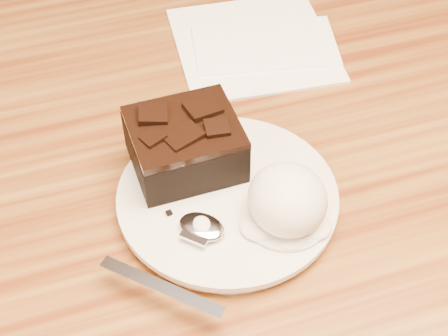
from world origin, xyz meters
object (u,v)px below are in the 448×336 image
object	(u,v)px
brownie	(185,147)
ice_cream_scoop	(288,199)
plate	(228,200)
spoon	(202,228)
napkin	(254,43)

from	to	relation	value
brownie	ice_cream_scoop	size ratio (longest dim) A/B	1.33
plate	ice_cream_scoop	bearing A→B (deg)	-45.88
spoon	napkin	size ratio (longest dim) A/B	0.96
brownie	ice_cream_scoop	distance (m)	0.11
plate	napkin	bearing A→B (deg)	64.25
brownie	napkin	size ratio (longest dim) A/B	0.56
ice_cream_scoop	brownie	bearing A→B (deg)	126.17
napkin	brownie	bearing A→B (deg)	-127.63
spoon	brownie	bearing A→B (deg)	38.44
ice_cream_scoop	spoon	xyz separation A→B (m)	(-0.07, 0.01, -0.02)
plate	ice_cream_scoop	size ratio (longest dim) A/B	2.77
brownie	spoon	world-z (taller)	brownie
ice_cream_scoop	napkin	size ratio (longest dim) A/B	0.42
plate	napkin	world-z (taller)	plate
napkin	ice_cream_scoop	bearing A→B (deg)	-103.90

